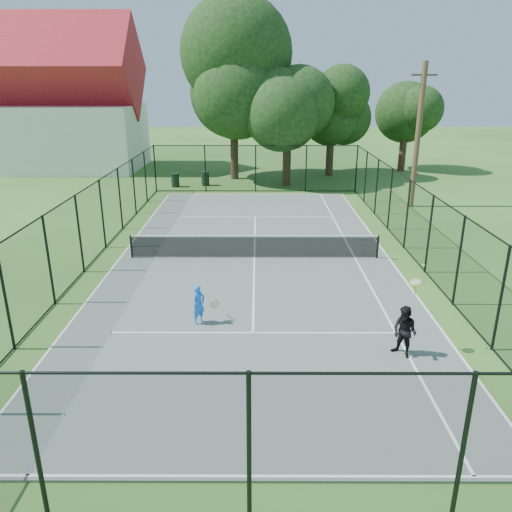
{
  "coord_description": "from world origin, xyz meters",
  "views": [
    {
      "loc": [
        0.13,
        -19.16,
        6.94
      ],
      "look_at": [
        0.07,
        -3.0,
        1.2
      ],
      "focal_mm": 35.0,
      "sensor_mm": 36.0,
      "label": 1
    }
  ],
  "objects_px": {
    "trash_bin_right": "(205,178)",
    "utility_pole": "(418,136)",
    "tennis_net": "(254,246)",
    "trash_bin_left": "(175,180)",
    "player_blue": "(199,305)",
    "player_black": "(405,332)"
  },
  "relations": [
    {
      "from": "trash_bin_right",
      "to": "utility_pole",
      "type": "height_order",
      "value": "utility_pole"
    },
    {
      "from": "tennis_net",
      "to": "trash_bin_right",
      "type": "xyz_separation_m",
      "value": [
        -3.48,
        14.97,
        -0.09
      ]
    },
    {
      "from": "trash_bin_left",
      "to": "trash_bin_right",
      "type": "distance_m",
      "value": 2.06
    },
    {
      "from": "trash_bin_left",
      "to": "player_blue",
      "type": "bearing_deg",
      "value": -79.17
    },
    {
      "from": "tennis_net",
      "to": "player_black",
      "type": "bearing_deg",
      "value": -62.63
    },
    {
      "from": "player_black",
      "to": "trash_bin_right",
      "type": "bearing_deg",
      "value": 108.19
    },
    {
      "from": "trash_bin_right",
      "to": "player_blue",
      "type": "height_order",
      "value": "player_blue"
    },
    {
      "from": "utility_pole",
      "to": "player_black",
      "type": "distance_m",
      "value": 17.67
    },
    {
      "from": "trash_bin_left",
      "to": "player_black",
      "type": "xyz_separation_m",
      "value": [
        9.43,
        -22.15,
        0.3
      ]
    },
    {
      "from": "utility_pole",
      "to": "player_blue",
      "type": "height_order",
      "value": "utility_pole"
    },
    {
      "from": "trash_bin_left",
      "to": "trash_bin_right",
      "type": "bearing_deg",
      "value": 12.57
    },
    {
      "from": "utility_pole",
      "to": "trash_bin_left",
      "type": "bearing_deg",
      "value": 159.1
    },
    {
      "from": "trash_bin_left",
      "to": "player_blue",
      "type": "xyz_separation_m",
      "value": [
        3.88,
        -20.3,
        0.2
      ]
    },
    {
      "from": "tennis_net",
      "to": "trash_bin_left",
      "type": "relative_size",
      "value": 11.09
    },
    {
      "from": "player_black",
      "to": "utility_pole",
      "type": "bearing_deg",
      "value": 73.16
    },
    {
      "from": "tennis_net",
      "to": "trash_bin_left",
      "type": "distance_m",
      "value": 15.53
    },
    {
      "from": "utility_pole",
      "to": "player_black",
      "type": "relative_size",
      "value": 3.27
    },
    {
      "from": "tennis_net",
      "to": "player_blue",
      "type": "xyz_separation_m",
      "value": [
        -1.6,
        -5.78,
        0.08
      ]
    },
    {
      "from": "trash_bin_right",
      "to": "utility_pole",
      "type": "distance_m",
      "value": 14.25
    },
    {
      "from": "trash_bin_right",
      "to": "player_black",
      "type": "bearing_deg",
      "value": -71.81
    },
    {
      "from": "trash_bin_right",
      "to": "player_blue",
      "type": "distance_m",
      "value": 20.84
    },
    {
      "from": "utility_pole",
      "to": "tennis_net",
      "type": "bearing_deg",
      "value": -134.93
    }
  ]
}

